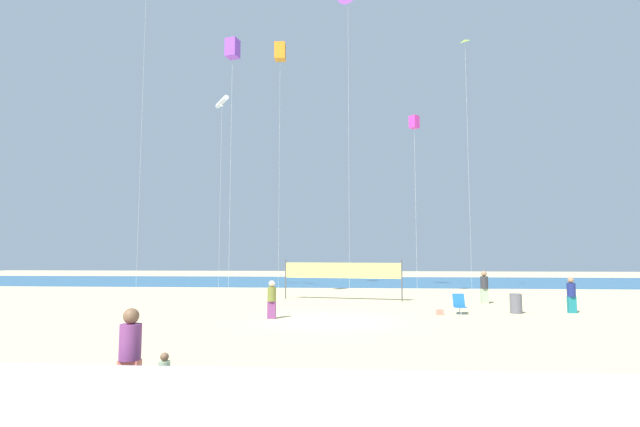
{
  "coord_description": "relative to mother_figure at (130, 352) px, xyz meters",
  "views": [
    {
      "loc": [
        1.15,
        -19.22,
        2.61
      ],
      "look_at": [
        -0.89,
        7.96,
        5.04
      ],
      "focal_mm": 26.45,
      "sensor_mm": 36.0,
      "label": 1
    }
  ],
  "objects": [
    {
      "name": "ground_plane",
      "position": [
        2.87,
        10.93,
        -0.89
      ],
      "size": [
        120.0,
        120.0,
        0.0
      ],
      "primitive_type": "plane",
      "color": "#D1BC89"
    },
    {
      "name": "ocean_band",
      "position": [
        2.87,
        39.96,
        -0.89
      ],
      "size": [
        120.0,
        20.0,
        0.01
      ],
      "primitive_type": "cube",
      "color": "#28608C",
      "rests_on": "ground"
    },
    {
      "name": "boardwalk_ledge",
      "position": [
        2.87,
        -0.8,
        -0.49
      ],
      "size": [
        28.0,
        0.44,
        0.8
      ],
      "primitive_type": "cube",
      "color": "#B7B7BC",
      "rests_on": "ground"
    },
    {
      "name": "mother_figure",
      "position": [
        0.0,
        0.0,
        0.0
      ],
      "size": [
        0.38,
        0.38,
        1.67
      ],
      "rotation": [
        0.0,
        0.0,
        0.48
      ],
      "color": "#EA7260",
      "rests_on": "ground"
    },
    {
      "name": "toddler_figure",
      "position": [
        0.63,
        0.01,
        -0.41
      ],
      "size": [
        0.2,
        0.2,
        0.9
      ],
      "rotation": [
        0.0,
        0.0,
        0.14
      ],
      "color": "#19727A",
      "rests_on": "ground"
    },
    {
      "name": "beachgoer_navy_shirt",
      "position": [
        13.84,
        14.22,
        -0.02
      ],
      "size": [
        0.37,
        0.37,
        1.62
      ],
      "rotation": [
        0.0,
        0.0,
        3.86
      ],
      "color": "#19727A",
      "rests_on": "ground"
    },
    {
      "name": "beachgoer_olive_shirt",
      "position": [
        0.54,
        11.3,
        -0.05
      ],
      "size": [
        0.36,
        0.36,
        1.57
      ],
      "rotation": [
        0.0,
        0.0,
        3.03
      ],
      "color": "#7A3872",
      "rests_on": "ground"
    },
    {
      "name": "beachgoer_charcoal_shirt",
      "position": [
        11.04,
        18.27,
        0.06
      ],
      "size": [
        0.41,
        0.41,
        1.77
      ],
      "rotation": [
        0.0,
        0.0,
        5.95
      ],
      "color": "#99B28C",
      "rests_on": "ground"
    },
    {
      "name": "folding_beach_chair",
      "position": [
        8.66,
        13.52,
        -0.43
      ],
      "size": [
        0.52,
        0.65,
        0.89
      ],
      "rotation": [
        0.0,
        0.0,
        -0.29
      ],
      "color": "#1959B2",
      "rests_on": "ground"
    },
    {
      "name": "trash_barrel",
      "position": [
        11.26,
        13.9,
        -0.45
      ],
      "size": [
        0.53,
        0.53,
        0.88
      ],
      "primitive_type": "cylinder",
      "color": "#595960",
      "rests_on": "ground"
    },
    {
      "name": "volleyball_net",
      "position": [
        3.21,
        19.75,
        0.73
      ],
      "size": [
        6.97,
        1.42,
        2.4
      ],
      "color": "#4C4C51",
      "rests_on": "ground"
    },
    {
      "name": "beach_handbag",
      "position": [
        7.71,
        13.03,
        -0.77
      ],
      "size": [
        0.3,
        0.15,
        0.24
      ],
      "primitive_type": "cube",
      "color": "#EA7260",
      "rests_on": "ground"
    },
    {
      "name": "kite_white_tube",
      "position": [
        -6.36,
        27.09,
        13.7
      ],
      "size": [
        1.61,
        2.26,
        14.84
      ],
      "color": "silver",
      "rests_on": "ground"
    },
    {
      "name": "kite_orange_box",
      "position": [
        -2.15,
        29.36,
        18.69
      ],
      "size": [
        0.92,
        0.92,
        20.31
      ],
      "color": "silver",
      "rests_on": "ground"
    },
    {
      "name": "kite_violet_box",
      "position": [
        -3.5,
        19.39,
        14.49
      ],
      "size": [
        0.87,
        0.87,
        15.99
      ],
      "color": "silver",
      "rests_on": "ground"
    },
    {
      "name": "kite_lime_diamond",
      "position": [
        12.27,
        26.27,
        17.23
      ],
      "size": [
        0.82,
        0.82,
        18.79
      ],
      "color": "silver",
      "rests_on": "ground"
    },
    {
      "name": "kite_magenta_box",
      "position": [
        8.01,
        23.0,
        10.6
      ],
      "size": [
        0.74,
        0.74,
        11.95
      ],
      "color": "silver",
      "rests_on": "ground"
    }
  ]
}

